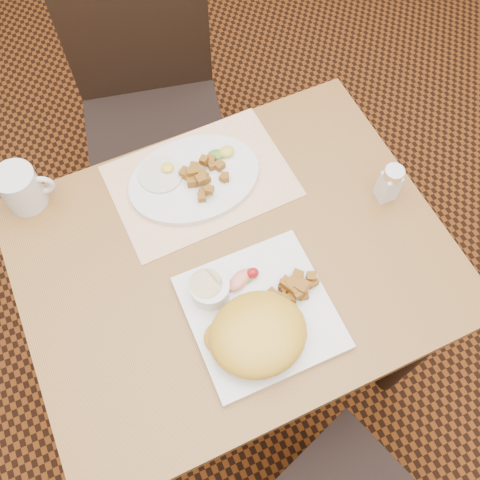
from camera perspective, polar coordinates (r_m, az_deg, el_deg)
name	(u,v)px	position (r m, az deg, el deg)	size (l,w,h in m)	color
ground	(236,351)	(1.85, -0.39, -11.74)	(8.00, 8.00, 0.00)	black
table	(235,276)	(1.24, -0.56, -3.89)	(0.90, 0.70, 0.75)	olive
chair_far	(149,98)	(1.69, -9.66, 14.69)	(0.50, 0.51, 0.97)	black
placemat	(201,181)	(1.24, -4.18, 6.32)	(0.40, 0.28, 0.00)	white
plate_square	(260,312)	(1.08, 2.17, -7.72)	(0.28, 0.28, 0.02)	silver
plate_oval	(194,179)	(1.23, -4.88, 6.52)	(0.30, 0.23, 0.02)	silver
hollandaise_mound	(257,334)	(1.03, 1.83, -10.04)	(0.19, 0.17, 0.07)	gold
ramekin	(210,289)	(1.07, -3.26, -5.20)	(0.08, 0.08, 0.04)	silver
garnish_sq	(244,277)	(1.09, 0.45, -4.01)	(0.08, 0.05, 0.03)	#387223
fried_egg	(162,174)	(1.23, -8.37, 7.02)	(0.10, 0.10, 0.02)	white
garnish_ov	(223,153)	(1.25, -1.88, 9.29)	(0.07, 0.04, 0.02)	#387223
salt_shaker	(389,183)	(1.21, 15.66, 5.86)	(0.04, 0.04, 0.10)	white
coffee_mug	(22,188)	(1.26, -22.25, 5.13)	(0.12, 0.09, 0.10)	silver
home_fries_sq	(295,288)	(1.08, 5.84, -5.12)	(0.12, 0.07, 0.04)	#975F18
home_fries_ov	(203,175)	(1.21, -4.01, 6.91)	(0.11, 0.11, 0.04)	#975F18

